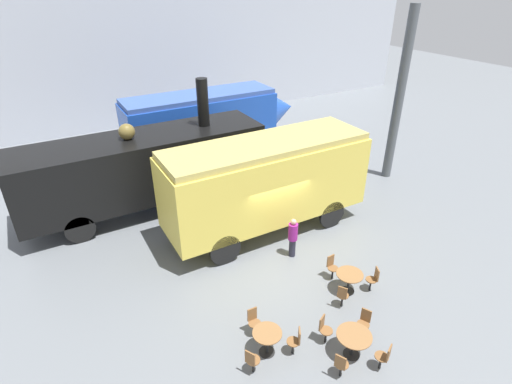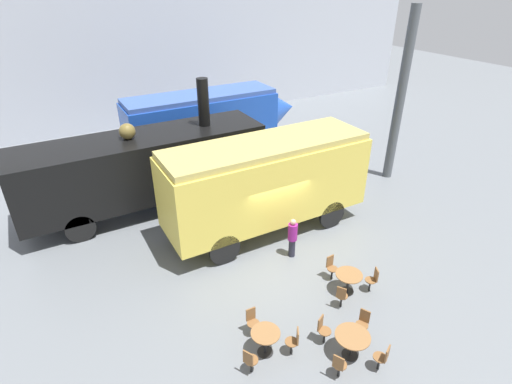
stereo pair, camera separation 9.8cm
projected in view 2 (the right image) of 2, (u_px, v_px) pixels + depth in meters
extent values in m
plane|color=slate|center=(271.00, 238.00, 15.56)|extent=(80.00, 80.00, 0.00)
cube|color=#B2B7C1|center=(145.00, 55.00, 25.54)|extent=(44.00, 0.15, 9.00)
cube|color=blue|center=(202.00, 122.00, 21.70)|extent=(8.17, 2.48, 2.62)
cone|color=blue|center=(280.00, 109.00, 23.84)|extent=(1.84, 2.36, 2.36)
cube|color=#3A579D|center=(200.00, 96.00, 21.01)|extent=(8.01, 2.29, 0.24)
cylinder|color=black|center=(252.00, 146.00, 22.55)|extent=(1.04, 0.12, 1.04)
cylinder|color=black|center=(233.00, 133.00, 24.36)|extent=(1.04, 0.12, 1.04)
cylinder|color=black|center=(168.00, 163.00, 20.45)|extent=(1.04, 0.12, 1.04)
cylinder|color=black|center=(155.00, 148.00, 22.26)|extent=(1.04, 0.12, 1.04)
cube|color=black|center=(145.00, 165.00, 16.68)|extent=(10.08, 2.63, 2.58)
cylinder|color=black|center=(203.00, 102.00, 16.76)|extent=(0.49, 0.49, 2.01)
sphere|color=brown|center=(127.00, 131.00, 15.70)|extent=(0.64, 0.64, 0.64)
cylinder|color=black|center=(225.00, 192.00, 17.71)|extent=(1.12, 0.12, 1.12)
cylinder|color=black|center=(203.00, 170.00, 19.63)|extent=(1.12, 0.12, 1.12)
cylinder|color=black|center=(81.00, 229.00, 15.12)|extent=(1.12, 0.12, 1.12)
cylinder|color=black|center=(72.00, 200.00, 17.04)|extent=(1.12, 0.12, 1.12)
cube|color=#E0C64C|center=(266.00, 182.00, 15.13)|extent=(7.89, 2.53, 2.74)
cube|color=tan|center=(267.00, 145.00, 14.42)|extent=(7.73, 2.33, 0.24)
cylinder|color=black|center=(332.00, 215.00, 15.97)|extent=(1.17, 0.12, 1.17)
cylinder|color=black|center=(298.00, 190.00, 17.81)|extent=(1.17, 0.12, 1.17)
cylinder|color=black|center=(225.00, 250.00, 13.94)|extent=(1.17, 0.12, 1.17)
cylinder|color=black|center=(199.00, 217.00, 15.79)|extent=(1.17, 0.12, 1.17)
cylinder|color=black|center=(350.00, 355.00, 10.78)|extent=(0.44, 0.44, 0.02)
cylinder|color=black|center=(351.00, 346.00, 10.61)|extent=(0.08, 0.08, 0.69)
cylinder|color=olive|center=(353.00, 336.00, 10.44)|extent=(0.94, 0.94, 0.03)
cylinder|color=black|center=(265.00, 352.00, 10.86)|extent=(0.44, 0.44, 0.02)
cylinder|color=black|center=(265.00, 343.00, 10.69)|extent=(0.08, 0.08, 0.70)
cylinder|color=olive|center=(266.00, 333.00, 10.51)|extent=(0.80, 0.80, 0.03)
cylinder|color=black|center=(347.00, 291.00, 12.94)|extent=(0.44, 0.44, 0.02)
cylinder|color=black|center=(348.00, 283.00, 12.77)|extent=(0.08, 0.08, 0.67)
cylinder|color=olive|center=(349.00, 275.00, 12.61)|extent=(0.86, 0.86, 0.03)
cylinder|color=black|center=(324.00, 337.00, 11.06)|extent=(0.06, 0.06, 0.42)
cylinder|color=brown|center=(325.00, 331.00, 10.95)|extent=(0.36, 0.36, 0.03)
cube|color=brown|center=(320.00, 323.00, 10.92)|extent=(0.27, 0.17, 0.42)
cylinder|color=black|center=(339.00, 370.00, 10.13)|extent=(0.06, 0.06, 0.42)
cylinder|color=brown|center=(340.00, 364.00, 10.02)|extent=(0.36, 0.36, 0.03)
cube|color=brown|center=(338.00, 363.00, 9.80)|extent=(0.17, 0.27, 0.42)
cylinder|color=black|center=(379.00, 363.00, 10.31)|extent=(0.06, 0.06, 0.42)
cylinder|color=brown|center=(380.00, 357.00, 10.21)|extent=(0.36, 0.36, 0.03)
cube|color=brown|center=(387.00, 354.00, 10.02)|extent=(0.27, 0.17, 0.42)
cylinder|color=black|center=(361.00, 331.00, 11.25)|extent=(0.06, 0.06, 0.42)
cylinder|color=brown|center=(362.00, 325.00, 11.14)|extent=(0.36, 0.36, 0.03)
cube|color=brown|center=(365.00, 316.00, 11.15)|extent=(0.17, 0.27, 0.42)
cylinder|color=black|center=(253.00, 329.00, 11.30)|extent=(0.06, 0.06, 0.42)
cylinder|color=brown|center=(253.00, 323.00, 11.20)|extent=(0.36, 0.36, 0.03)
cube|color=brown|center=(251.00, 314.00, 11.21)|extent=(0.29, 0.05, 0.42)
cylinder|color=black|center=(251.00, 366.00, 10.24)|extent=(0.06, 0.06, 0.42)
cylinder|color=brown|center=(251.00, 360.00, 10.14)|extent=(0.36, 0.36, 0.03)
cube|color=brown|center=(248.00, 358.00, 9.91)|extent=(0.17, 0.27, 0.42)
cylinder|color=black|center=(291.00, 348.00, 10.74)|extent=(0.06, 0.06, 0.42)
cylinder|color=brown|center=(292.00, 342.00, 10.63)|extent=(0.36, 0.36, 0.03)
cube|color=brown|center=(298.00, 336.00, 10.52)|extent=(0.18, 0.27, 0.42)
cylinder|color=black|center=(332.00, 274.00, 13.38)|extent=(0.06, 0.06, 0.42)
cylinder|color=brown|center=(332.00, 269.00, 13.27)|extent=(0.36, 0.36, 0.03)
cube|color=brown|center=(330.00, 261.00, 13.27)|extent=(0.29, 0.06, 0.42)
cylinder|color=black|center=(341.00, 301.00, 12.27)|extent=(0.06, 0.06, 0.42)
cylinder|color=brown|center=(342.00, 296.00, 12.16)|extent=(0.36, 0.36, 0.03)
cube|color=brown|center=(341.00, 293.00, 11.94)|extent=(0.20, 0.26, 0.42)
cylinder|color=black|center=(370.00, 286.00, 12.88)|extent=(0.06, 0.06, 0.42)
cylinder|color=brown|center=(371.00, 280.00, 12.77)|extent=(0.36, 0.36, 0.03)
cube|color=brown|center=(376.00, 275.00, 12.67)|extent=(0.16, 0.28, 0.42)
cylinder|color=#262633|center=(292.00, 247.00, 14.43)|extent=(0.24, 0.24, 0.72)
cylinder|color=#8C1E7A|center=(293.00, 232.00, 14.10)|extent=(0.34, 0.34, 0.64)
sphere|color=tan|center=(293.00, 222.00, 13.90)|extent=(0.21, 0.21, 0.21)
cylinder|color=#4C5156|center=(400.00, 98.00, 18.45)|extent=(0.44, 0.44, 8.00)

